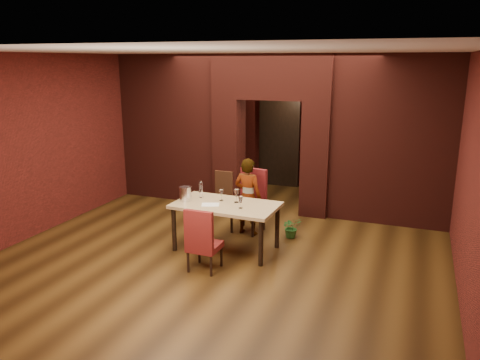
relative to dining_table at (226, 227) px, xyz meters
The scene contains 25 objects.
floor 0.55m from the dining_table, 85.75° to the left, with size 8.00×8.00×0.00m, color #472E11.
ceiling 2.83m from the dining_table, 85.75° to the left, with size 7.00×8.00×0.04m, color silver.
wall_back 4.54m from the dining_table, 89.64° to the left, with size 7.00×0.04×3.20m, color maroon.
wall_front 3.82m from the dining_table, 89.56° to the right, with size 7.00×0.04×3.20m, color maroon.
wall_left 3.69m from the dining_table, behind, with size 0.04×8.00×3.20m, color maroon.
wall_right 3.75m from the dining_table, ahead, with size 0.04×8.00×3.20m, color maroon.
pillar_left 2.66m from the dining_table, 111.23° to the left, with size 0.55×0.55×2.30m, color maroon.
pillar_right 2.68m from the dining_table, 67.61° to the left, with size 0.55×0.55×2.30m, color maroon.
lintel 3.34m from the dining_table, 89.33° to the left, with size 2.45×0.55×0.90m, color maroon.
wing_wall_left 3.54m from the dining_table, 134.52° to the left, with size 2.27×0.35×3.20m, color maroon.
wing_wall_right 3.58m from the dining_table, 44.80° to the left, with size 2.27×0.35×3.20m, color maroon.
vent_panel 2.28m from the dining_table, 113.92° to the left, with size 0.40×0.03×0.50m, color #AB5B31.
rear_door 4.38m from the dining_table, 94.93° to the left, with size 0.90×0.08×2.10m, color black.
rear_door_frame 4.34m from the dining_table, 94.98° to the left, with size 1.02×0.04×2.22m, color black.
dining_table is the anchor object (origin of this frame).
chair_far 0.95m from the dining_table, 87.20° to the left, with size 0.52×0.52×1.15m, color maroon.
chair_near 0.84m from the dining_table, 89.78° to the right, with size 0.45×0.45×0.98m, color maroon.
person_seated 0.87m from the dining_table, 83.92° to the left, with size 0.51×0.34×1.40m, color white.
wine_glass_a 0.53m from the dining_table, 135.16° to the left, with size 0.08×0.08×0.19m, color silver, non-canonical shape.
wine_glass_b 0.54m from the dining_table, 44.21° to the left, with size 0.09×0.09×0.22m, color silver, non-canonical shape.
wine_glass_c 0.60m from the dining_table, 23.01° to the right, with size 0.08×0.08×0.19m, color white, non-canonical shape.
tasting_sheet 0.47m from the dining_table, 146.67° to the right, with size 0.28×0.21×0.00m, color white.
wine_bucket 0.87m from the dining_table, behind, with size 0.20×0.20×0.24m, color silver.
water_bottle 0.78m from the dining_table, 160.90° to the left, with size 0.07×0.07×0.29m, color white.
potted_plant 1.28m from the dining_table, 46.15° to the left, with size 0.34×0.29×0.38m, color #255C22.
Camera 1 is at (2.82, -7.10, 3.07)m, focal length 35.00 mm.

